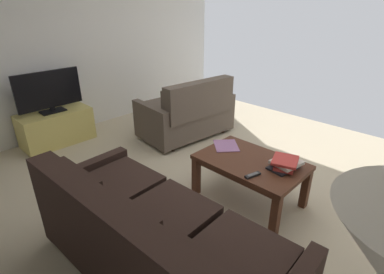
% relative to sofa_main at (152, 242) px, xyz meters
% --- Properties ---
extents(ground_plane, '(5.46, 5.16, 0.01)m').
position_rel_sofa_main_xyz_m(ground_plane, '(0.45, -1.40, -0.37)').
color(ground_plane, beige).
extents(wall_right, '(0.12, 5.16, 2.60)m').
position_rel_sofa_main_xyz_m(wall_right, '(3.18, -1.40, 0.93)').
color(wall_right, white).
rests_on(wall_right, ground).
extents(sofa_main, '(2.00, 0.94, 0.86)m').
position_rel_sofa_main_xyz_m(sofa_main, '(0.00, 0.00, 0.00)').
color(sofa_main, black).
rests_on(sofa_main, ground).
extents(loveseat_near, '(0.93, 1.41, 0.89)m').
position_rel_sofa_main_xyz_m(loveseat_near, '(1.66, -2.02, 0.01)').
color(loveseat_near, black).
rests_on(loveseat_near, ground).
extents(coffee_table, '(1.02, 0.67, 0.46)m').
position_rel_sofa_main_xyz_m(coffee_table, '(0.08, -1.31, 0.02)').
color(coffee_table, '#4C2819').
rests_on(coffee_table, ground).
extents(tv_stand, '(0.47, 0.95, 0.48)m').
position_rel_sofa_main_xyz_m(tv_stand, '(2.85, -0.54, -0.13)').
color(tv_stand, '#D8C666').
rests_on(tv_stand, ground).
extents(flat_tv, '(0.20, 0.87, 0.57)m').
position_rel_sofa_main_xyz_m(flat_tv, '(2.85, -0.54, 0.40)').
color(flat_tv, black).
rests_on(flat_tv, tv_stand).
extents(book_stack, '(0.29, 0.34, 0.10)m').
position_rel_sofa_main_xyz_m(book_stack, '(-0.23, -1.40, 0.14)').
color(book_stack, black).
rests_on(book_stack, coffee_table).
extents(tv_remote, '(0.08, 0.17, 0.02)m').
position_rel_sofa_main_xyz_m(tv_remote, '(-0.10, -1.07, 0.10)').
color(tv_remote, black).
rests_on(tv_remote, coffee_table).
extents(loose_magazine, '(0.38, 0.38, 0.01)m').
position_rel_sofa_main_xyz_m(loose_magazine, '(0.45, -1.39, 0.10)').
color(loose_magazine, '#996699').
rests_on(loose_magazine, coffee_table).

